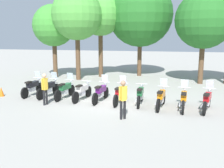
# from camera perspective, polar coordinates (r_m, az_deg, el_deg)

# --- Properties ---
(ground_plane) EXTENTS (80.00, 80.00, 0.00)m
(ground_plane) POSITION_cam_1_polar(r_m,az_deg,el_deg) (14.05, -0.42, -3.99)
(ground_plane) COLOR #9E9B93
(motorcycle_0) EXTENTS (0.62, 2.19, 1.37)m
(motorcycle_0) POSITION_cam_1_polar(r_m,az_deg,el_deg) (16.18, -16.77, -0.58)
(motorcycle_0) COLOR black
(motorcycle_0) RESTS_ON ground_plane
(motorcycle_1) EXTENTS (0.71, 2.18, 1.37)m
(motorcycle_1) POSITION_cam_1_polar(r_m,az_deg,el_deg) (15.60, -13.51, -0.83)
(motorcycle_1) COLOR black
(motorcycle_1) RESTS_ON ground_plane
(motorcycle_2) EXTENTS (0.67, 2.18, 1.37)m
(motorcycle_2) POSITION_cam_1_polar(r_m,az_deg,el_deg) (15.04, -10.08, -1.13)
(motorcycle_2) COLOR black
(motorcycle_2) RESTS_ON ground_plane
(motorcycle_3) EXTENTS (0.69, 2.18, 0.99)m
(motorcycle_3) POSITION_cam_1_polar(r_m,az_deg,el_deg) (14.53, -6.43, -1.52)
(motorcycle_3) COLOR black
(motorcycle_3) RESTS_ON ground_plane
(motorcycle_4) EXTENTS (0.67, 2.18, 1.37)m
(motorcycle_4) POSITION_cam_1_polar(r_m,az_deg,el_deg) (14.17, -2.41, -1.72)
(motorcycle_4) COLOR black
(motorcycle_4) RESTS_ON ground_plane
(motorcycle_5) EXTENTS (0.63, 2.19, 1.37)m
(motorcycle_5) POSITION_cam_1_polar(r_m,az_deg,el_deg) (13.81, 1.73, -2.05)
(motorcycle_5) COLOR black
(motorcycle_5) RESTS_ON ground_plane
(motorcycle_6) EXTENTS (0.62, 2.19, 0.99)m
(motorcycle_6) POSITION_cam_1_polar(r_m,az_deg,el_deg) (13.66, 6.11, -2.32)
(motorcycle_6) COLOR black
(motorcycle_6) RESTS_ON ground_plane
(motorcycle_7) EXTENTS (0.68, 2.18, 1.37)m
(motorcycle_7) POSITION_cam_1_polar(r_m,az_deg,el_deg) (13.19, 10.57, -2.86)
(motorcycle_7) COLOR black
(motorcycle_7) RESTS_ON ground_plane
(motorcycle_8) EXTENTS (0.62, 2.19, 1.37)m
(motorcycle_8) POSITION_cam_1_polar(r_m,az_deg,el_deg) (13.13, 15.21, -3.13)
(motorcycle_8) COLOR black
(motorcycle_8) RESTS_ON ground_plane
(motorcycle_9) EXTENTS (0.82, 2.14, 1.37)m
(motorcycle_9) POSITION_cam_1_polar(r_m,az_deg,el_deg) (13.25, 19.85, -3.28)
(motorcycle_9) COLOR black
(motorcycle_9) RESTS_ON ground_plane
(person_0) EXTENTS (0.36, 0.31, 1.68)m
(person_0) POSITION_cam_1_polar(r_m,az_deg,el_deg) (11.15, 2.38, -2.76)
(person_0) COLOR black
(person_0) RESTS_ON ground_plane
(person_1) EXTENTS (0.28, 0.40, 1.63)m
(person_1) POSITION_cam_1_polar(r_m,az_deg,el_deg) (13.79, -14.30, -0.59)
(person_1) COLOR black
(person_1) RESTS_ON ground_plane
(tree_0) EXTENTS (3.36, 3.36, 5.90)m
(tree_0) POSITION_cam_1_polar(r_m,az_deg,el_deg) (22.18, -12.48, 12.18)
(tree_0) COLOR brown
(tree_0) RESTS_ON ground_plane
(tree_1) EXTENTS (3.86, 3.86, 6.92)m
(tree_1) POSITION_cam_1_polar(r_m,az_deg,el_deg) (20.77, -7.58, 14.58)
(tree_1) COLOR brown
(tree_1) RESTS_ON ground_plane
(tree_2) EXTENTS (3.43, 3.43, 6.81)m
(tree_2) POSITION_cam_1_polar(r_m,az_deg,el_deg) (22.03, -2.53, 14.68)
(tree_2) COLOR brown
(tree_2) RESTS_ON ground_plane
(tree_3) EXTENTS (5.35, 5.35, 7.81)m
(tree_3) POSITION_cam_1_polar(r_m,az_deg,el_deg) (22.64, 6.14, 14.71)
(tree_3) COLOR brown
(tree_3) RESTS_ON ground_plane
(tree_4) EXTENTS (4.03, 4.03, 6.54)m
(tree_4) POSITION_cam_1_polar(r_m,az_deg,el_deg) (19.95, 19.25, 12.91)
(tree_4) COLOR brown
(tree_4) RESTS_ON ground_plane
(traffic_cone) EXTENTS (0.32, 0.32, 0.55)m
(traffic_cone) POSITION_cam_1_polar(r_m,az_deg,el_deg) (16.63, -22.79, -1.52)
(traffic_cone) COLOR orange
(traffic_cone) RESTS_ON ground_plane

